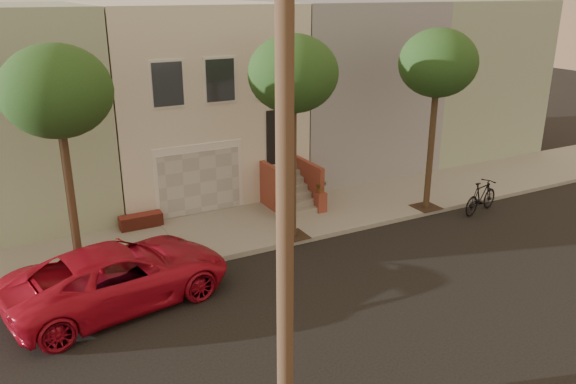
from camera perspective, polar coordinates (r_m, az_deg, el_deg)
ground at (r=15.18m, az=4.22°, el=-10.83°), size 90.00×90.00×0.00m
sidewalk at (r=19.38m, az=-4.19°, el=-3.57°), size 40.00×3.70×0.15m
house_row at (r=23.66m, az=-10.24°, el=9.43°), size 33.10×11.70×7.00m
tree_left at (r=15.20m, az=-21.87°, el=9.05°), size 2.70×2.57×6.30m
tree_mid at (r=17.15m, az=0.51°, el=11.46°), size 2.70×2.57×6.30m
tree_right at (r=20.33m, az=14.59°, el=12.12°), size 2.70×2.57×6.30m
pickup_truck at (r=15.37m, az=-16.27°, el=-7.90°), size 5.99×3.53×1.56m
motorcycle at (r=21.80m, az=18.53°, el=-0.45°), size 2.06×1.04×1.19m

